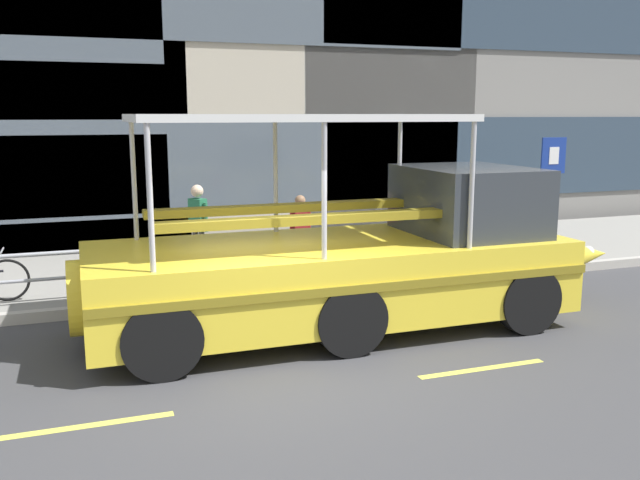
{
  "coord_description": "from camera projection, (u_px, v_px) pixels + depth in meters",
  "views": [
    {
      "loc": [
        -2.33,
        -8.03,
        3.21
      ],
      "look_at": [
        1.13,
        1.64,
        1.3
      ],
      "focal_mm": 38.15,
      "sensor_mm": 36.0,
      "label": 1
    }
  ],
  "objects": [
    {
      "name": "pedestrian_mid_left",
      "position": [
        300.0,
        226.0,
        13.11
      ],
      "size": [
        0.43,
        0.2,
        1.5
      ],
      "color": "#1E2338",
      "rests_on": "sidewalk"
    },
    {
      "name": "curb_edge",
      "position": [
        229.0,
        299.0,
        11.65
      ],
      "size": [
        32.0,
        0.18,
        0.18
      ],
      "primitive_type": "cube",
      "color": "#B2ADA3",
      "rests_on": "ground_plane"
    },
    {
      "name": "duck_tour_boat",
      "position": [
        362.0,
        259.0,
        10.3
      ],
      "size": [
        8.86,
        2.64,
        3.21
      ],
      "color": "yellow",
      "rests_on": "ground_plane"
    },
    {
      "name": "pedestrian_near_bow",
      "position": [
        444.0,
        205.0,
        14.89
      ],
      "size": [
        0.28,
        0.49,
        1.75
      ],
      "color": "#1E2338",
      "rests_on": "sidewalk"
    },
    {
      "name": "curb_guardrail",
      "position": [
        289.0,
        252.0,
        12.23
      ],
      "size": [
        10.83,
        0.09,
        0.87
      ],
      "color": "#9EA0A8",
      "rests_on": "sidewalk"
    },
    {
      "name": "lane_centreline",
      "position": [
        304.0,
        394.0,
        7.88
      ],
      "size": [
        25.8,
        0.12,
        0.01
      ],
      "color": "#DBD64C",
      "rests_on": "ground_plane"
    },
    {
      "name": "pedestrian_mid_right",
      "position": [
        198.0,
        221.0,
        12.81
      ],
      "size": [
        0.33,
        0.43,
        1.73
      ],
      "color": "#47423D",
      "rests_on": "sidewalk"
    },
    {
      "name": "ground_plane",
      "position": [
        281.0,
        366.0,
        8.79
      ],
      "size": [
        120.0,
        120.0,
        0.0
      ],
      "primitive_type": "plane",
      "color": "#3D3D3F"
    },
    {
      "name": "sidewalk",
      "position": [
        203.0,
        268.0,
        13.96
      ],
      "size": [
        32.0,
        4.8,
        0.18
      ],
      "primitive_type": "cube",
      "color": "gray",
      "rests_on": "ground_plane"
    },
    {
      "name": "parking_sign",
      "position": [
        551.0,
        176.0,
        14.43
      ],
      "size": [
        0.6,
        0.12,
        2.54
      ],
      "color": "#4C4F54",
      "rests_on": "sidewalk"
    }
  ]
}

